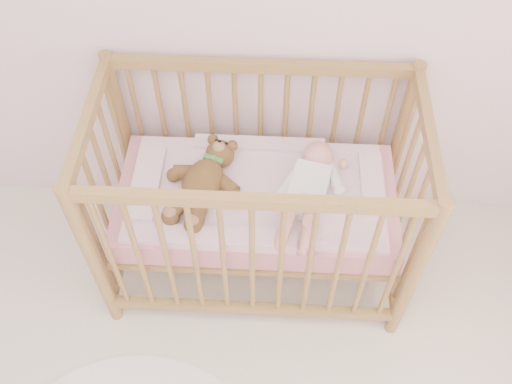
# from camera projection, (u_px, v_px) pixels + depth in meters

# --- Properties ---
(crib) EXTENTS (1.36, 0.76, 1.00)m
(crib) POSITION_uv_depth(u_px,v_px,m) (257.00, 200.00, 2.52)
(crib) COLOR #A28145
(crib) RESTS_ON floor
(mattress) EXTENTS (1.22, 0.62, 0.13)m
(mattress) POSITION_uv_depth(u_px,v_px,m) (257.00, 202.00, 2.53)
(mattress) COLOR pink
(mattress) RESTS_ON crib
(blanket) EXTENTS (1.10, 0.58, 0.06)m
(blanket) POSITION_uv_depth(u_px,v_px,m) (257.00, 191.00, 2.47)
(blanket) COLOR #F8ABC6
(blanket) RESTS_ON mattress
(baby) EXTENTS (0.41, 0.64, 0.14)m
(baby) POSITION_uv_depth(u_px,v_px,m) (309.00, 186.00, 2.40)
(baby) COLOR white
(baby) RESTS_ON blanket
(teddy_bear) EXTENTS (0.51, 0.60, 0.14)m
(teddy_bear) POSITION_uv_depth(u_px,v_px,m) (202.00, 181.00, 2.40)
(teddy_bear) COLOR brown
(teddy_bear) RESTS_ON blanket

